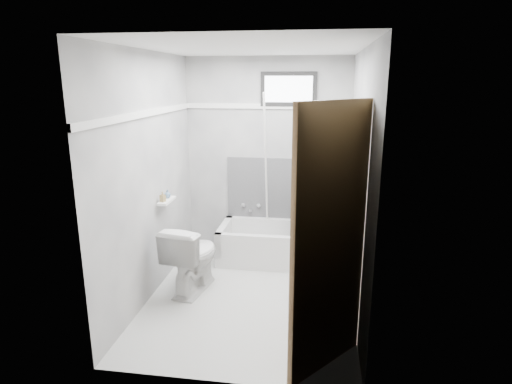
% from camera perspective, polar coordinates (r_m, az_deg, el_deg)
% --- Properties ---
extents(floor, '(2.60, 2.60, 0.00)m').
position_cam_1_polar(floor, '(4.47, -0.67, -13.65)').
color(floor, silver).
rests_on(floor, ground).
extents(ceiling, '(2.60, 2.60, 0.00)m').
position_cam_1_polar(ceiling, '(3.94, -0.78, 18.72)').
color(ceiling, silver).
rests_on(ceiling, floor).
extents(wall_back, '(2.00, 0.02, 2.40)m').
position_cam_1_polar(wall_back, '(5.30, 1.50, 4.68)').
color(wall_back, slate).
rests_on(wall_back, floor).
extents(wall_front, '(2.00, 0.02, 2.40)m').
position_cam_1_polar(wall_front, '(2.82, -4.91, -4.51)').
color(wall_front, slate).
rests_on(wall_front, floor).
extents(wall_left, '(0.02, 2.60, 2.40)m').
position_cam_1_polar(wall_left, '(4.31, -13.97, 1.89)').
color(wall_left, slate).
rests_on(wall_left, floor).
extents(wall_right, '(0.02, 2.60, 2.40)m').
position_cam_1_polar(wall_right, '(4.01, 13.53, 0.98)').
color(wall_right, slate).
rests_on(wall_right, floor).
extents(bathtub, '(1.50, 0.70, 0.42)m').
position_cam_1_polar(bathtub, '(5.20, 3.47, -6.93)').
color(bathtub, silver).
rests_on(bathtub, floor).
extents(office_chair, '(0.74, 0.74, 1.13)m').
position_cam_1_polar(office_chair, '(5.05, 8.37, -2.01)').
color(office_chair, '#5C5D61').
rests_on(office_chair, bathtub).
extents(toilet, '(0.53, 0.79, 0.71)m').
position_cam_1_polar(toilet, '(4.50, -8.47, -8.58)').
color(toilet, white).
rests_on(toilet, floor).
extents(door, '(0.78, 0.78, 2.00)m').
position_cam_1_polar(door, '(2.86, 15.02, -8.97)').
color(door, brown).
rests_on(door, floor).
extents(window, '(0.66, 0.04, 0.40)m').
position_cam_1_polar(window, '(5.18, 4.36, 13.52)').
color(window, black).
rests_on(window, wall_back).
extents(backerboard, '(1.50, 0.02, 0.78)m').
position_cam_1_polar(backerboard, '(5.36, 4.11, 0.36)').
color(backerboard, '#4C4C4F').
rests_on(backerboard, wall_back).
extents(trim_back, '(2.00, 0.02, 0.06)m').
position_cam_1_polar(trim_back, '(5.22, 1.53, 11.37)').
color(trim_back, white).
rests_on(trim_back, wall_back).
extents(trim_left, '(0.02, 2.60, 0.06)m').
position_cam_1_polar(trim_left, '(4.22, -14.33, 10.13)').
color(trim_left, white).
rests_on(trim_left, wall_left).
extents(pole, '(0.02, 0.51, 1.89)m').
position_cam_1_polar(pole, '(5.10, 1.34, 2.54)').
color(pole, silver).
rests_on(pole, bathtub).
extents(shelf, '(0.10, 0.32, 0.02)m').
position_cam_1_polar(shelf, '(4.57, -11.83, -1.14)').
color(shelf, white).
rests_on(shelf, wall_left).
extents(soap_bottle_a, '(0.06, 0.06, 0.11)m').
position_cam_1_polar(soap_bottle_a, '(4.49, -12.34, -0.61)').
color(soap_bottle_a, olive).
rests_on(soap_bottle_a, shelf).
extents(soap_bottle_b, '(0.09, 0.09, 0.09)m').
position_cam_1_polar(soap_bottle_b, '(4.61, -11.73, -0.22)').
color(soap_bottle_b, slate).
rests_on(soap_bottle_b, shelf).
extents(faucet, '(0.26, 0.10, 0.16)m').
position_cam_1_polar(faucet, '(5.45, -0.67, -2.06)').
color(faucet, silver).
rests_on(faucet, wall_back).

